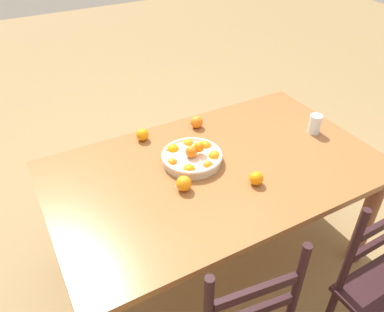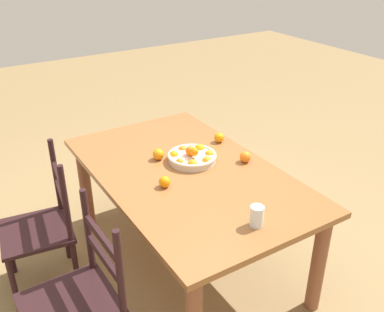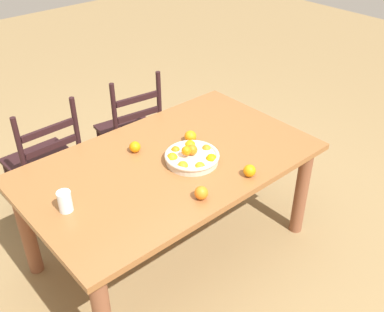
{
  "view_description": "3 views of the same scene",
  "coord_description": "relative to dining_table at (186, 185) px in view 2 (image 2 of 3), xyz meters",
  "views": [
    {
      "loc": [
        0.89,
        1.36,
        2.0
      ],
      "look_at": [
        0.09,
        -0.1,
        0.78
      ],
      "focal_mm": 36.03,
      "sensor_mm": 36.0,
      "label": 1
    },
    {
      "loc": [
        -2.09,
        1.26,
        2.1
      ],
      "look_at": [
        0.09,
        -0.1,
        0.78
      ],
      "focal_mm": 40.38,
      "sensor_mm": 36.0,
      "label": 2
    },
    {
      "loc": [
        -1.4,
        -1.8,
        2.27
      ],
      "look_at": [
        0.09,
        -0.1,
        0.78
      ],
      "focal_mm": 42.46,
      "sensor_mm": 36.0,
      "label": 3
    }
  ],
  "objects": [
    {
      "name": "orange_loose_1",
      "position": [
        0.23,
        0.08,
        0.15
      ],
      "size": [
        0.08,
        0.08,
        0.08
      ],
      "primitive_type": "sphere",
      "color": "orange",
      "rests_on": "dining_table"
    },
    {
      "name": "dining_table",
      "position": [
        0.0,
        0.0,
        0.0
      ],
      "size": [
        1.77,
        1.06,
        0.74
      ],
      "color": "#915A30",
      "rests_on": "ground"
    },
    {
      "name": "orange_loose_3",
      "position": [
        0.24,
        -0.43,
        0.14
      ],
      "size": [
        0.07,
        0.07,
        0.07
      ],
      "primitive_type": "sphere",
      "color": "orange",
      "rests_on": "dining_table"
    },
    {
      "name": "drinking_glass",
      "position": [
        -0.7,
        -0.01,
        0.17
      ],
      "size": [
        0.07,
        0.07,
        0.12
      ],
      "primitive_type": "cylinder",
      "color": "silver",
      "rests_on": "dining_table"
    },
    {
      "name": "ground_plane",
      "position": [
        0.0,
        0.0,
        -0.63
      ],
      "size": [
        12.0,
        12.0,
        0.0
      ],
      "primitive_type": "plane",
      "color": "olive"
    },
    {
      "name": "chair_near_window",
      "position": [
        -0.43,
        0.9,
        -0.19
      ],
      "size": [
        0.47,
        0.47,
        0.95
      ],
      "rotation": [
        0.0,
        0.0,
        3.16
      ],
      "color": "black",
      "rests_on": "ground"
    },
    {
      "name": "orange_loose_2",
      "position": [
        -0.1,
        0.21,
        0.14
      ],
      "size": [
        0.07,
        0.07,
        0.07
      ],
      "primitive_type": "sphere",
      "color": "orange",
      "rests_on": "dining_table"
    },
    {
      "name": "orange_loose_0",
      "position": [
        -0.11,
        -0.4,
        0.14
      ],
      "size": [
        0.08,
        0.08,
        0.08
      ],
      "primitive_type": "sphere",
      "color": "orange",
      "rests_on": "dining_table"
    },
    {
      "name": "chair_by_cabinet",
      "position": [
        0.31,
        0.88,
        -0.2
      ],
      "size": [
        0.48,
        0.48,
        0.95
      ],
      "rotation": [
        0.0,
        0.0,
        3.01
      ],
      "color": "black",
      "rests_on": "ground"
    },
    {
      "name": "fruit_bowl",
      "position": [
        0.09,
        -0.1,
        0.14
      ],
      "size": [
        0.33,
        0.33,
        0.12
      ],
      "color": "beige",
      "rests_on": "dining_table"
    }
  ]
}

